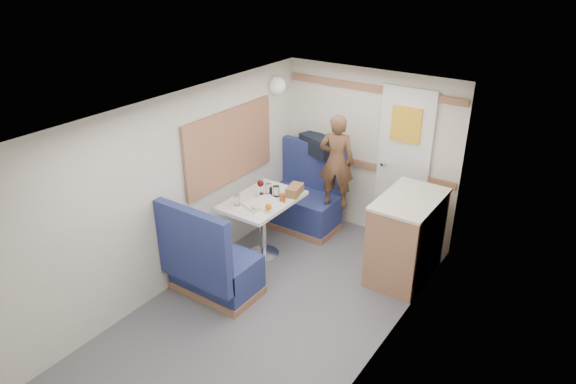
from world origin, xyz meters
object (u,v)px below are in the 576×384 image
Objects in this scene: galley_counter at (406,237)px; tumbler_mid at (269,189)px; orange_fruit at (269,207)px; beer_glass at (282,198)px; tumbler_left at (237,200)px; tumbler_right at (276,191)px; bread_loaf at (295,190)px; dinette_table at (263,212)px; bench_near at (212,268)px; bench_far at (304,204)px; salt_grinder at (258,193)px; wine_glass at (261,184)px; cheese_block at (256,208)px; duffel_bag at (318,145)px; tray at (263,204)px; dome_light at (277,85)px; person at (337,161)px; pepper_grinder at (271,191)px.

tumbler_mid is (-1.50, -0.39, 0.31)m from galley_counter.
orange_fruit is 0.25m from beer_glass.
tumbler_left reaches higher than orange_fruit.
tumbler_mid is (-0.25, 0.35, 0.01)m from orange_fruit.
tumbler_right is 0.49× the size of bread_loaf.
bench_near is (-0.00, -0.86, -0.27)m from dinette_table.
bench_far is 8.99× the size of tumbler_mid.
galley_counter reaches higher than salt_grinder.
wine_glass is at bearing 133.63° from dinette_table.
bench_near is 1.12m from tumbler_right.
cheese_block is 0.42m from wine_glass.
duffel_bag is 1.89× the size of bread_loaf.
tumbler_right reaches higher than dinette_table.
tumbler_left is (-0.16, -1.39, -0.24)m from duffel_bag.
tumbler_left is (-1.61, -0.82, 0.31)m from galley_counter.
tray is at bearing -130.27° from beer_glass.
orange_fruit is (0.23, -1.05, 0.47)m from bench_far.
bench_near reaches higher than salt_grinder.
bench_far is 6.25× the size of wine_glass.
cheese_block is at bearing -85.40° from tumbler_right.
dinette_table is 0.21m from tray.
duffel_bag is 1.41m from cheese_block.
beer_glass is at bearing -158.69° from galley_counter.
salt_grinder is at bearing 94.69° from bench_near.
tumbler_right reaches higher than tumbler_left.
dome_light is at bearing 102.82° from bench_near.
salt_grinder is (-0.30, -0.05, -0.00)m from beer_glass.
bench_far is at bearing 102.06° from orange_fruit.
galley_counter reaches higher than bread_loaf.
bench_near is 8.99× the size of tumbler_mid.
tray is 3.25× the size of tumbler_left.
tumbler_mid reaches higher than beer_glass.
dinette_table is 1.03m from person.
bench_far is 0.97m from salt_grinder.
galley_counter is 5.48× the size of wine_glass.
bench_near is at bearing -94.68° from tumbler_right.
dome_light is 2.28m from galley_counter.
wine_glass is (-0.18, 0.20, 0.11)m from tray.
salt_grinder is at bearing 38.35° from person.
person is 9.49× the size of tumbler_mid.
wine_glass is at bearing 82.53° from tumbler_left.
salt_grinder reaches higher than dinette_table.
dinette_table is 0.83× the size of person.
orange_fruit is (-0.24, -0.99, -0.23)m from person.
bench_near reaches higher than pepper_grinder.
dome_light is at bearing 128.08° from beer_glass.
bench_far is 4.24× the size of bread_loaf.
person is 1.02m from tray.
salt_grinder is (-0.54, -0.79, -0.23)m from person.
salt_grinder is (-0.07, -0.85, 0.47)m from bench_far.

